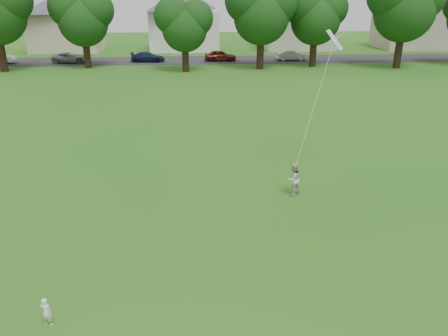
{
  "coord_description": "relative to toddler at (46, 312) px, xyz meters",
  "views": [
    {
      "loc": [
        0.89,
        -11.28,
        7.73
      ],
      "look_at": [
        1.85,
        2.0,
        2.3
      ],
      "focal_mm": 35.0,
      "sensor_mm": 36.0,
      "label": 1
    }
  ],
  "objects": [
    {
      "name": "older_boy",
      "position": [
        7.69,
        6.97,
        0.28
      ],
      "size": [
        0.83,
        0.78,
        1.36
      ],
      "primitive_type": "imported",
      "rotation": [
        0.0,
        0.0,
        3.68
      ],
      "color": "beige",
      "rests_on": "ground"
    },
    {
      "name": "tree_row",
      "position": [
        7.31,
        37.91,
        5.82
      ],
      "size": [
        83.19,
        8.6,
        10.47
      ],
      "color": "black",
      "rests_on": "ground"
    },
    {
      "name": "ground",
      "position": [
        2.86,
        2.39,
        -0.4
      ],
      "size": [
        160.0,
        160.0,
        0.0
      ],
      "primitive_type": "plane",
      "color": "#1E5F15",
      "rests_on": "ground"
    },
    {
      "name": "street",
      "position": [
        2.86,
        44.39,
        -0.4
      ],
      "size": [
        90.0,
        7.0,
        0.01
      ],
      "primitive_type": "cube",
      "color": "#2D2D30",
      "rests_on": "ground"
    },
    {
      "name": "kite",
      "position": [
        8.71,
        8.3,
        2.99
      ],
      "size": [
        1.54,
        1.93,
        5.88
      ],
      "color": "silver",
      "rests_on": "ground"
    },
    {
      "name": "parked_cars",
      "position": [
        -5.58,
        43.39,
        0.2
      ],
      "size": [
        45.2,
        1.9,
        1.27
      ],
      "color": "black",
      "rests_on": "ground"
    },
    {
      "name": "house_row",
      "position": [
        3.83,
        54.39,
        4.63
      ],
      "size": [
        76.66,
        13.62,
        10.4
      ],
      "color": "beige",
      "rests_on": "ground"
    },
    {
      "name": "toddler",
      "position": [
        0.0,
        0.0,
        0.0
      ],
      "size": [
        0.33,
        0.26,
        0.81
      ],
      "primitive_type": "imported",
      "rotation": [
        0.0,
        0.0,
        2.9
      ],
      "color": "white",
      "rests_on": "ground"
    }
  ]
}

